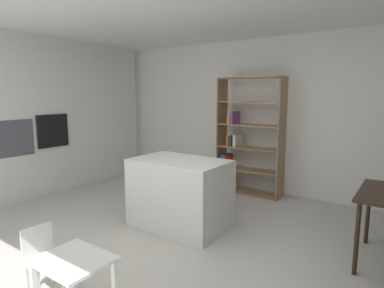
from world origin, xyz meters
name	(u,v)px	position (x,y,z in m)	size (l,w,h in m)	color
ground_plane	(168,251)	(0.00, 0.00, 0.00)	(10.24, 10.24, 0.00)	beige
back_partition	(269,116)	(0.00, 2.83, 1.35)	(7.43, 0.06, 2.71)	white
tall_cabinet_run_left	(10,118)	(-3.34, 0.00, 1.35)	(0.64, 5.14, 2.71)	silver
built_in_oven	(53,131)	(-3.00, 0.53, 1.12)	(0.06, 0.56, 0.56)	black
kitchen_island	(180,193)	(-0.33, 0.65, 0.45)	(1.23, 0.78, 0.90)	silver
open_bookshelf	(246,140)	(-0.28, 2.50, 0.95)	(1.15, 0.36, 2.03)	#997551
child_table	(74,268)	(0.03, -1.21, 0.38)	(0.57, 0.48, 0.46)	white
child_chair_left	(42,257)	(-0.45, -1.20, 0.32)	(0.30, 0.30, 0.58)	white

